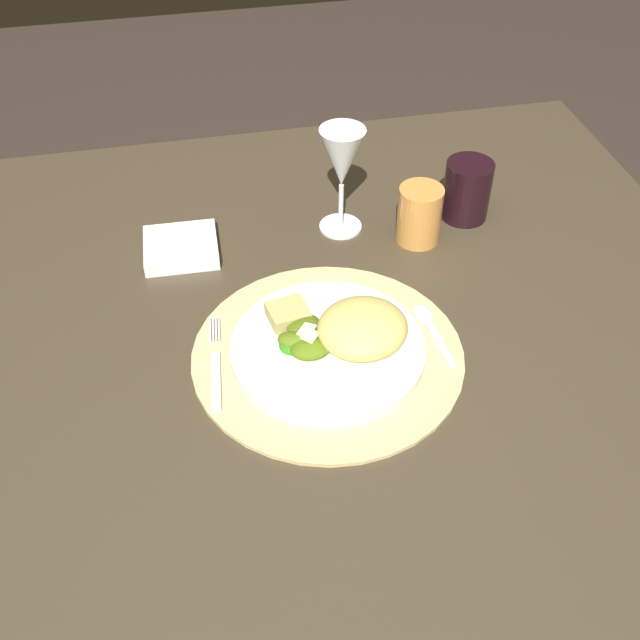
{
  "coord_description": "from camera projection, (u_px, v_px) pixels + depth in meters",
  "views": [
    {
      "loc": [
        -0.18,
        -0.75,
        1.44
      ],
      "look_at": [
        -0.02,
        -0.01,
        0.73
      ],
      "focal_mm": 43.08,
      "sensor_mm": 36.0,
      "label": 1
    }
  ],
  "objects": [
    {
      "name": "spoon",
      "position": [
        428.0,
        324.0,
        1.05
      ],
      "size": [
        0.03,
        0.13,
        0.01
      ],
      "color": "silver",
      "rests_on": "placemat"
    },
    {
      "name": "napkin",
      "position": [
        181.0,
        247.0,
        1.18
      ],
      "size": [
        0.11,
        0.11,
        0.02
      ],
      "primitive_type": "cube",
      "rotation": [
        0.0,
        0.0,
        -0.03
      ],
      "color": "white",
      "rests_on": "dining_table"
    },
    {
      "name": "bread_piece",
      "position": [
        288.0,
        315.0,
        1.03
      ],
      "size": [
        0.06,
        0.06,
        0.02
      ],
      "primitive_type": "cube",
      "rotation": [
        0.0,
        0.0,
        4.88
      ],
      "color": "tan",
      "rests_on": "dinner_plate"
    },
    {
      "name": "amber_tumbler",
      "position": [
        419.0,
        215.0,
        1.18
      ],
      "size": [
        0.07,
        0.07,
        0.09
      ],
      "primitive_type": "cylinder",
      "color": "#C8843B",
      "rests_on": "dining_table"
    },
    {
      "name": "salad_greens",
      "position": [
        303.0,
        339.0,
        1.0
      ],
      "size": [
        0.08,
        0.09,
        0.03
      ],
      "color": "#4E6814",
      "rests_on": "dinner_plate"
    },
    {
      "name": "ground_plane",
      "position": [
        330.0,
        579.0,
        1.55
      ],
      "size": [
        6.0,
        6.0,
        0.0
      ],
      "primitive_type": "plane",
      "color": "#30261F"
    },
    {
      "name": "dark_tumbler",
      "position": [
        467.0,
        190.0,
        1.22
      ],
      "size": [
        0.08,
        0.08,
        0.1
      ],
      "primitive_type": "cylinder",
      "color": "black",
      "rests_on": "dining_table"
    },
    {
      "name": "placemat",
      "position": [
        328.0,
        354.0,
        1.02
      ],
      "size": [
        0.36,
        0.36,
        0.01
      ],
      "primitive_type": "cylinder",
      "color": "tan",
      "rests_on": "dining_table"
    },
    {
      "name": "wine_glass",
      "position": [
        342.0,
        161.0,
        1.15
      ],
      "size": [
        0.07,
        0.07,
        0.17
      ],
      "color": "silver",
      "rests_on": "dining_table"
    },
    {
      "name": "dinner_plate",
      "position": [
        328.0,
        349.0,
        1.01
      ],
      "size": [
        0.26,
        0.26,
        0.02
      ],
      "primitive_type": "cylinder",
      "color": "silver",
      "rests_on": "placemat"
    },
    {
      "name": "dining_table",
      "position": [
        333.0,
        370.0,
        1.13
      ],
      "size": [
        1.18,
        1.09,
        0.71
      ],
      "color": "#3C3222",
      "rests_on": "ground"
    },
    {
      "name": "pasta_serving",
      "position": [
        363.0,
        328.0,
        0.99
      ],
      "size": [
        0.14,
        0.14,
        0.05
      ],
      "primitive_type": "ellipsoid",
      "rotation": [
        0.0,
        0.0,
        0.23
      ],
      "color": "#DBC461",
      "rests_on": "dinner_plate"
    },
    {
      "name": "fork",
      "position": [
        216.0,
        367.0,
        1.0
      ],
      "size": [
        0.03,
        0.17,
        0.0
      ],
      "color": "silver",
      "rests_on": "placemat"
    }
  ]
}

